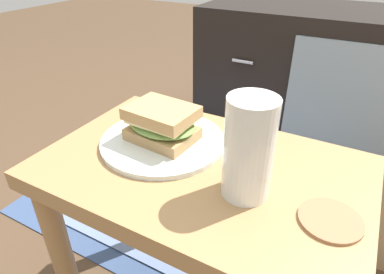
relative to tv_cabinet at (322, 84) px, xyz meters
name	(u,v)px	position (x,y,z in m)	size (l,w,h in m)	color
side_table	(200,203)	(-0.07, -0.95, 0.08)	(0.56, 0.36, 0.46)	#A37A4C
tv_cabinet	(322,84)	(0.00, 0.00, 0.00)	(0.96, 0.46, 0.58)	black
area_rug	(193,204)	(-0.27, -0.61, -0.29)	(1.12, 0.69, 0.01)	#384C72
plate	(163,141)	(-0.16, -0.92, 0.17)	(0.24, 0.24, 0.01)	silver
sandwich_front	(162,123)	(-0.16, -0.92, 0.21)	(0.14, 0.11, 0.07)	tan
beer_glass	(248,152)	(0.02, -0.98, 0.24)	(0.07, 0.07, 0.16)	silver
coaster	(330,220)	(0.15, -0.98, 0.17)	(0.09, 0.09, 0.01)	#996B47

